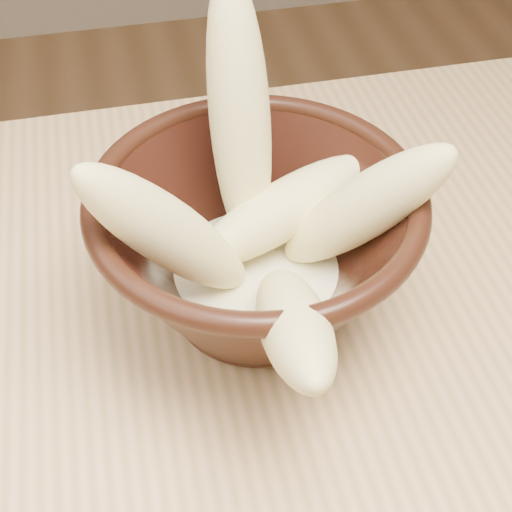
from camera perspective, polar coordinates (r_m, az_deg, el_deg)
The scene contains 8 objects.
table at distance 0.56m, azimuth 10.57°, elevation -16.68°, with size 1.20×0.80×0.75m.
bowl at distance 0.48m, azimuth 0.00°, elevation 0.85°, with size 0.22×0.22×0.12m.
milk_puddle at distance 0.50m, azimuth 0.00°, elevation -1.52°, with size 0.12×0.12×0.02m, color beige.
banana_upright at distance 0.48m, azimuth -1.30°, elevation 10.91°, with size 0.04×0.04×0.19m, color #E7D788.
banana_left at distance 0.44m, azimuth -7.01°, elevation 1.86°, with size 0.04×0.04×0.16m, color #E7D788.
banana_right at distance 0.46m, azimuth 8.54°, elevation 3.79°, with size 0.04×0.04×0.15m, color #E7D788.
banana_across at distance 0.49m, azimuth 2.21°, elevation 3.70°, with size 0.04×0.04×0.14m, color #E7D788.
banana_front at distance 0.41m, azimuth 2.95°, elevation -5.32°, with size 0.04×0.04×0.17m, color #E7D788.
Camera 1 is at (-0.15, -0.22, 1.16)m, focal length 50.00 mm.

